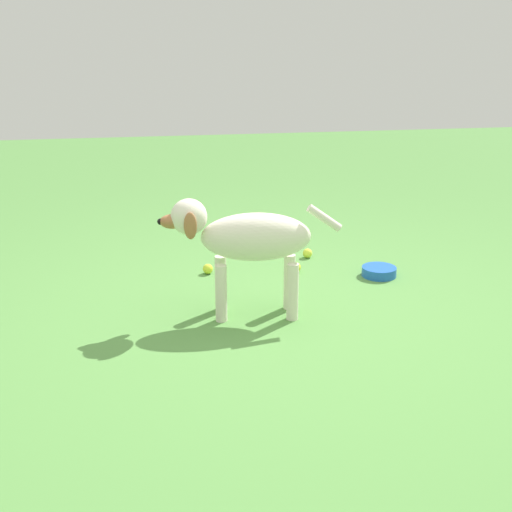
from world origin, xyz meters
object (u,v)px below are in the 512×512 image
object	(u,v)px
tennis_ball_0	(307,253)
tennis_ball_1	(296,267)
tennis_ball_2	(208,269)
water_bowl	(379,272)
dog	(245,239)

from	to	relation	value
tennis_ball_0	tennis_ball_1	xyz separation A→B (m)	(0.15, 0.27, 0.00)
tennis_ball_1	tennis_ball_2	xyz separation A→B (m)	(0.57, -0.07, 0.00)
tennis_ball_0	water_bowl	distance (m)	0.57
tennis_ball_2	tennis_ball_0	bearing A→B (deg)	-164.49
tennis_ball_1	tennis_ball_0	bearing A→B (deg)	-118.62
tennis_ball_0	tennis_ball_2	world-z (taller)	same
tennis_ball_1	water_bowl	distance (m)	0.53
tennis_ball_1	water_bowl	world-z (taller)	tennis_ball_1
tennis_ball_0	tennis_ball_1	world-z (taller)	same
tennis_ball_0	water_bowl	world-z (taller)	tennis_ball_0
tennis_ball_2	dog	bearing A→B (deg)	100.75
tennis_ball_0	water_bowl	bearing A→B (deg)	129.45
tennis_ball_1	dog	bearing A→B (deg)	55.09
dog	tennis_ball_0	world-z (taller)	dog
tennis_ball_2	water_bowl	bearing A→B (deg)	167.48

